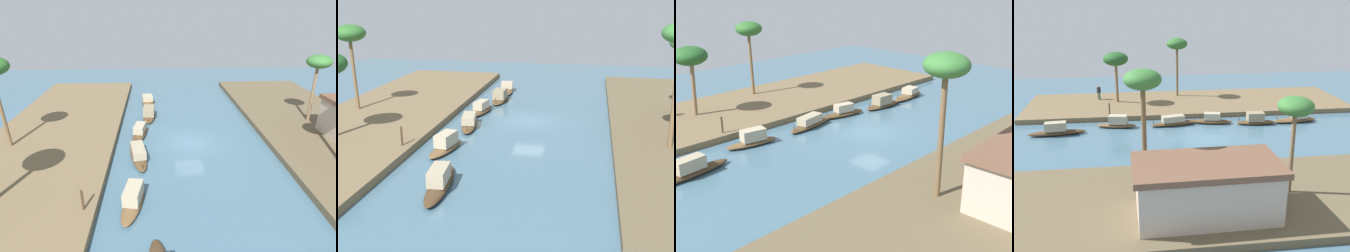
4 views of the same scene
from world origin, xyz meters
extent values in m
plane|color=#476B7F|center=(0.00, 0.00, 0.00)|extent=(59.28, 59.28, 0.00)
cube|color=brown|center=(0.00, -11.57, 0.25)|extent=(36.15, 10.56, 0.50)
cube|color=brown|center=(0.00, 11.57, 0.25)|extent=(36.15, 10.56, 0.50)
ellipsoid|color=#47331E|center=(13.40, -2.76, 0.22)|extent=(5.29, 1.61, 0.43)
cube|color=tan|center=(13.51, -2.75, 0.83)|extent=(1.97, 1.07, 0.80)
ellipsoid|color=brown|center=(-9.89, -3.78, 0.20)|extent=(4.79, 1.87, 0.41)
cube|color=tan|center=(-10.31, -3.84, 0.70)|extent=(1.55, 1.33, 0.58)
cylinder|color=brown|center=(-7.86, -3.49, 0.65)|extent=(0.07, 0.07, 0.56)
ellipsoid|color=brown|center=(-5.79, -3.59, 0.18)|extent=(4.04, 1.35, 0.36)
cube|color=gray|center=(-5.67, -3.59, 0.78)|extent=(1.68, 1.13, 0.85)
cylinder|color=brown|center=(-4.03, -3.67, 0.56)|extent=(0.07, 0.07, 0.48)
ellipsoid|color=brown|center=(-1.43, -4.33, 0.21)|extent=(4.10, 1.71, 0.43)
cube|color=tan|center=(-1.44, -4.33, 0.76)|extent=(1.71, 1.10, 0.67)
cylinder|color=brown|center=(0.29, -4.63, 0.56)|extent=(0.07, 0.07, 0.36)
ellipsoid|color=brown|center=(8.02, -4.30, 0.20)|extent=(3.94, 1.65, 0.40)
cube|color=tan|center=(7.87, -4.28, 0.81)|extent=(1.86, 1.17, 0.82)
ellipsoid|color=brown|center=(2.28, -4.32, 0.19)|extent=(5.12, 2.02, 0.37)
cube|color=tan|center=(2.49, -4.28, 0.68)|extent=(2.33, 1.33, 0.60)
cylinder|color=brown|center=(4.45, -3.91, 0.53)|extent=(0.07, 0.07, 0.39)
cylinder|color=#4C664C|center=(10.23, -13.66, 0.90)|extent=(0.46, 0.46, 0.81)
cube|color=#232328|center=(10.23, -13.66, 1.62)|extent=(0.45, 0.47, 0.64)
sphere|color=#9E7556|center=(10.23, -13.66, 2.05)|extent=(0.22, 0.22, 0.22)
cylinder|color=#4C3823|center=(8.77, -6.93, 1.13)|extent=(0.14, 0.14, 1.26)
cylinder|color=brown|center=(0.88, -14.45, 3.38)|extent=(0.27, 0.43, 5.77)
ellipsoid|color=#2D6628|center=(0.88, -14.45, 6.75)|extent=(2.46, 2.46, 1.35)
cylinder|color=#7F6647|center=(8.05, -12.19, 2.70)|extent=(0.33, 0.61, 4.41)
ellipsoid|color=#235623|center=(8.05, -12.19, 5.46)|extent=(2.79, 2.79, 1.53)
cylinder|color=#7F6647|center=(-3.15, 11.63, 3.09)|extent=(0.27, 0.37, 5.18)
ellipsoid|color=#387533|center=(-3.15, 11.63, 6.11)|extent=(2.17, 2.17, 1.19)
cylinder|color=brown|center=(5.83, 9.77, 3.81)|extent=(0.30, 0.36, 6.62)
ellipsoid|color=#387533|center=(5.83, 9.77, 7.59)|extent=(2.32, 2.32, 1.28)
cube|color=#C6B29E|center=(2.55, 13.60, 1.91)|extent=(7.87, 4.34, 2.82)
cube|color=brown|center=(2.55, 13.60, 3.50)|extent=(8.34, 4.60, 0.36)
camera|label=1|loc=(21.21, -2.90, 10.79)|focal=30.06mm
camera|label=2|loc=(33.27, 4.73, 9.88)|focal=46.67mm
camera|label=3|loc=(24.22, 20.85, 11.92)|focal=46.88mm
camera|label=4|loc=(6.59, 33.88, 12.55)|focal=43.59mm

